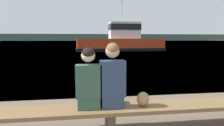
% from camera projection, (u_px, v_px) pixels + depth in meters
% --- Properties ---
extents(water_surface, '(240.00, 240.00, 0.00)m').
position_uv_depth(water_surface, '(84.00, 41.00, 123.11)').
color(water_surface, '#386084').
rests_on(water_surface, ground).
extents(far_shoreline, '(600.00, 12.00, 5.75)m').
position_uv_depth(far_shoreline, '(84.00, 37.00, 185.28)').
color(far_shoreline, '#384233').
rests_on(far_shoreline, ground).
extents(bench_main, '(8.57, 0.55, 0.43)m').
position_uv_depth(bench_main, '(110.00, 111.00, 3.24)').
color(bench_main, brown).
rests_on(bench_main, ground).
extents(person_left, '(0.40, 0.43, 0.97)m').
position_uv_depth(person_left, '(89.00, 82.00, 3.14)').
color(person_left, '#2D4C3D').
rests_on(person_left, bench_main).
extents(person_right, '(0.40, 0.44, 1.04)m').
position_uv_depth(person_right, '(112.00, 79.00, 3.19)').
color(person_right, navy).
rests_on(person_right, bench_main).
extents(shopping_bag, '(0.20, 0.17, 0.23)m').
position_uv_depth(shopping_bag, '(143.00, 99.00, 3.28)').
color(shopping_bag, '#9E754C').
rests_on(shopping_bag, bench_main).
extents(tugboat_red, '(11.23, 3.69, 6.78)m').
position_uv_depth(tugboat_red, '(121.00, 42.00, 25.29)').
color(tugboat_red, red).
rests_on(tugboat_red, water_surface).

